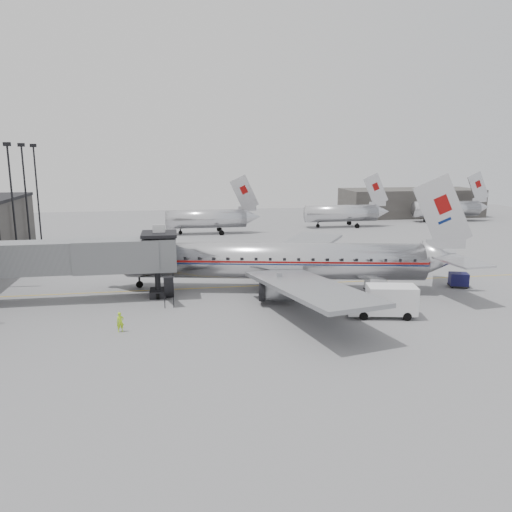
{
  "coord_description": "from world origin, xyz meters",
  "views": [
    {
      "loc": [
        -7.5,
        -44.92,
        13.99
      ],
      "look_at": [
        0.97,
        6.29,
        3.2
      ],
      "focal_mm": 35.0,
      "sensor_mm": 36.0,
      "label": 1
    }
  ],
  "objects_px": {
    "baggage_cart_white": "(375,283)",
    "ramp_worker": "(120,322)",
    "service_van": "(382,300)",
    "airliner": "(282,261)",
    "baggage_cart_navy": "(459,280)"
  },
  "relations": [
    {
      "from": "service_van",
      "to": "baggage_cart_navy",
      "type": "distance_m",
      "value": 14.3
    },
    {
      "from": "airliner",
      "to": "baggage_cart_navy",
      "type": "height_order",
      "value": "airliner"
    },
    {
      "from": "airliner",
      "to": "baggage_cart_navy",
      "type": "distance_m",
      "value": 18.94
    },
    {
      "from": "airliner",
      "to": "service_van",
      "type": "bearing_deg",
      "value": -44.21
    },
    {
      "from": "baggage_cart_white",
      "to": "service_van",
      "type": "bearing_deg",
      "value": -113.35
    },
    {
      "from": "service_van",
      "to": "baggage_cart_white",
      "type": "xyz_separation_m",
      "value": [
        2.63,
        7.84,
        -0.65
      ]
    },
    {
      "from": "service_van",
      "to": "baggage_cart_white",
      "type": "relative_size",
      "value": 3.05
    },
    {
      "from": "airliner",
      "to": "service_van",
      "type": "xyz_separation_m",
      "value": [
        6.74,
        -10.03,
        -1.59
      ]
    },
    {
      "from": "airliner",
      "to": "baggage_cart_white",
      "type": "distance_m",
      "value": 9.88
    },
    {
      "from": "baggage_cart_white",
      "to": "ramp_worker",
      "type": "distance_m",
      "value": 25.96
    },
    {
      "from": "airliner",
      "to": "ramp_worker",
      "type": "distance_m",
      "value": 18.53
    },
    {
      "from": "service_van",
      "to": "baggage_cart_white",
      "type": "height_order",
      "value": "service_van"
    },
    {
      "from": "baggage_cart_white",
      "to": "ramp_worker",
      "type": "relative_size",
      "value": 1.27
    },
    {
      "from": "service_van",
      "to": "baggage_cart_navy",
      "type": "bearing_deg",
      "value": 44.89
    },
    {
      "from": "ramp_worker",
      "to": "airliner",
      "type": "bearing_deg",
      "value": 18.6
    }
  ]
}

